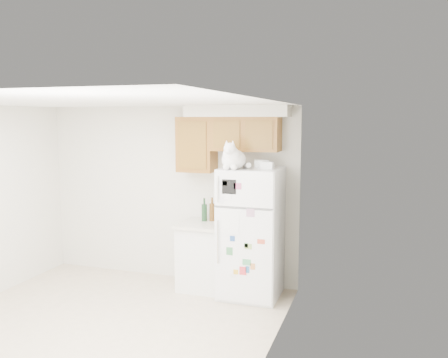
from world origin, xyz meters
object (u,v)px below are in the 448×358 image
at_px(storage_box_back, 261,164).
at_px(storage_box_front, 267,165).
at_px(base_counter, 203,255).
at_px(bottle_green, 204,210).
at_px(bottle_amber, 212,209).
at_px(refrigerator, 251,233).
at_px(cat, 233,158).

height_order(storage_box_back, storage_box_front, storage_box_back).
relative_size(base_counter, bottle_green, 2.87).
relative_size(storage_box_back, bottle_green, 0.56).
bearing_deg(storage_box_front, storage_box_back, 132.66).
height_order(bottle_green, bottle_amber, bottle_amber).
relative_size(refrigerator, storage_box_back, 9.44).
distance_m(cat, storage_box_front, 0.44).
bearing_deg(refrigerator, base_counter, 173.90).
bearing_deg(base_counter, storage_box_back, -0.07).
xyz_separation_m(base_counter, storage_box_front, (0.91, -0.12, 1.28)).
bearing_deg(bottle_amber, cat, -45.67).
relative_size(base_counter, storage_box_back, 5.11).
xyz_separation_m(cat, storage_box_front, (0.39, 0.18, -0.09)).
xyz_separation_m(cat, storage_box_back, (0.29, 0.30, -0.09)).
xyz_separation_m(bottle_green, bottle_amber, (0.10, 0.04, 0.00)).
distance_m(storage_box_front, bottle_green, 1.17).
xyz_separation_m(base_counter, cat, (0.52, -0.30, 1.38)).
distance_m(refrigerator, storage_box_back, 0.91).
relative_size(refrigerator, storage_box_front, 11.33).
xyz_separation_m(base_counter, bottle_amber, (0.07, 0.15, 0.62)).
bearing_deg(cat, bottle_amber, 134.33).
bearing_deg(bottle_green, storage_box_back, -7.83).
height_order(cat, bottle_green, cat).
xyz_separation_m(storage_box_front, bottle_green, (-0.94, 0.23, -0.66)).
bearing_deg(cat, storage_box_front, 24.48).
bearing_deg(refrigerator, bottle_green, 165.36).
bearing_deg(bottle_amber, refrigerator, -20.14).
xyz_separation_m(cat, bottle_green, (-0.54, 0.41, -0.76)).
relative_size(storage_box_back, bottle_amber, 0.55).
bearing_deg(bottle_amber, bottle_green, -158.77).
bearing_deg(cat, storage_box_back, 46.06).
height_order(storage_box_back, bottle_green, storage_box_back).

